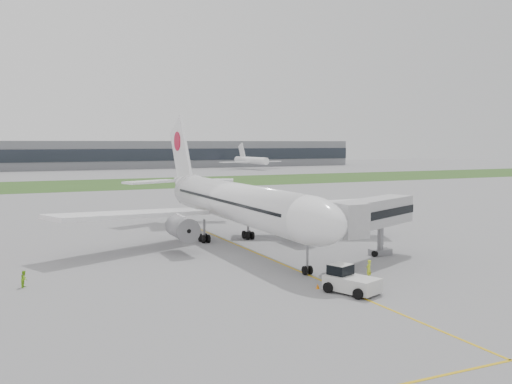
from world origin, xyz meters
name	(u,v)px	position (x,y,z in m)	size (l,w,h in m)	color
ground	(247,249)	(0.00, 0.00, 0.00)	(600.00, 600.00, 0.00)	#939396
apron_markings	(265,257)	(0.00, -5.00, 0.00)	(70.00, 70.00, 0.04)	gold
grass_strip	(94,185)	(0.00, 120.00, 0.01)	(600.00, 50.00, 0.02)	#30501E
terminal_building	(58,155)	(0.00, 229.87, 7.00)	(320.00, 22.30, 14.00)	slate
airliner	(232,201)	(0.00, 4.87, 5.66)	(48.13, 53.95, 17.88)	white
pushback_tug	(349,280)	(-0.02, -22.43, 1.11)	(4.48, 5.34, 2.40)	silver
jet_bridge	(369,215)	(9.49, -12.22, 5.28)	(14.63, 10.19, 7.13)	#B2B2B5
safety_cone_left	(318,286)	(-1.91, -20.25, 0.24)	(0.35, 0.35, 0.48)	orange
safety_cone_right	(352,281)	(2.02, -19.94, 0.29)	(0.42, 0.42, 0.58)	orange
ground_crew_near	(369,269)	(4.64, -18.97, 0.93)	(0.68, 0.45, 1.86)	#D6F228
ground_crew_far	(24,279)	(-26.22, -8.49, 0.78)	(0.76, 0.59, 1.57)	#87D022
distant_aircraft_right	(251,169)	(87.35, 193.41, 0.00)	(32.99, 29.11, 12.62)	white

